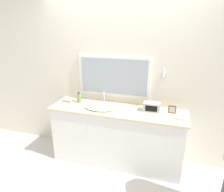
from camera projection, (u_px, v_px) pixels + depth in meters
name	position (u px, v px, depth m)	size (l,w,h in m)	color
ground_plane	(111.00, 172.00, 3.00)	(14.00, 14.00, 0.00)	silver
wall_back	(122.00, 80.00, 3.11)	(8.00, 0.18, 2.55)	silver
vanity_counter	(117.00, 136.00, 3.11)	(2.03, 0.57, 0.91)	white
sink_basin	(100.00, 107.00, 3.00)	(0.49, 0.38, 0.19)	white
soap_bottle	(79.00, 98.00, 3.21)	(0.07, 0.07, 0.17)	#709966
appliance_box	(152.00, 107.00, 2.87)	(0.24, 0.14, 0.13)	#BCBCC1
picture_frame	(172.00, 109.00, 2.80)	(0.11, 0.01, 0.11)	brown
hand_towel_near_sink	(68.00, 100.00, 3.25)	(0.14, 0.11, 0.03)	#B7A899
metal_tray	(179.00, 118.00, 2.66)	(0.15, 0.10, 0.01)	#ADADB2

